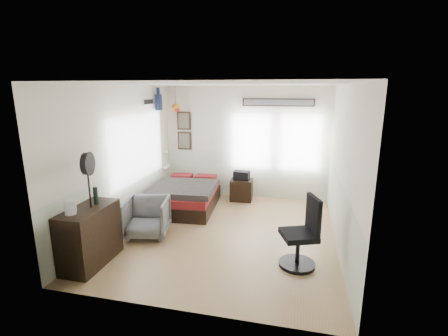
{
  "coord_description": "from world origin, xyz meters",
  "views": [
    {
      "loc": [
        1.27,
        -5.45,
        2.61
      ],
      "look_at": [
        -0.1,
        0.4,
        1.15
      ],
      "focal_mm": 26.0,
      "sensor_mm": 36.0,
      "label": 1
    }
  ],
  "objects": [
    {
      "name": "ground_plane",
      "position": [
        0.0,
        0.0,
        -0.01
      ],
      "size": [
        4.0,
        4.5,
        0.01
      ],
      "primitive_type": "cube",
      "color": "#A9864F"
    },
    {
      "name": "room_shell",
      "position": [
        -0.08,
        0.19,
        1.61
      ],
      "size": [
        4.02,
        4.52,
        2.71
      ],
      "color": "beige",
      "rests_on": "ground_plane"
    },
    {
      "name": "wall_decor",
      "position": [
        -1.1,
        1.96,
        2.1
      ],
      "size": [
        3.55,
        1.32,
        1.44
      ],
      "color": "#332013",
      "rests_on": "room_shell"
    },
    {
      "name": "bed",
      "position": [
        -1.14,
        1.1,
        0.28
      ],
      "size": [
        1.42,
        1.91,
        0.58
      ],
      "rotation": [
        0.0,
        0.0,
        0.08
      ],
      "color": "black",
      "rests_on": "ground_plane"
    },
    {
      "name": "dresser",
      "position": [
        -1.74,
        -1.51,
        0.45
      ],
      "size": [
        0.48,
        1.0,
        0.9
      ],
      "primitive_type": "cube",
      "color": "black",
      "rests_on": "ground_plane"
    },
    {
      "name": "armchair",
      "position": [
        -1.35,
        -0.4,
        0.35
      ],
      "size": [
        0.89,
        0.91,
        0.7
      ],
      "primitive_type": "imported",
      "rotation": [
        0.0,
        0.0,
        0.22
      ],
      "color": "slate",
      "rests_on": "ground_plane"
    },
    {
      "name": "nightstand",
      "position": [
        -0.02,
        1.9,
        0.26
      ],
      "size": [
        0.53,
        0.43,
        0.51
      ],
      "primitive_type": "cube",
      "rotation": [
        0.0,
        0.0,
        0.04
      ],
      "color": "black",
      "rests_on": "ground_plane"
    },
    {
      "name": "task_chair",
      "position": [
        1.39,
        -0.85,
        0.45
      ],
      "size": [
        0.62,
        0.62,
        1.1
      ],
      "rotation": [
        0.0,
        0.0,
        0.36
      ],
      "color": "black",
      "rests_on": "ground_plane"
    },
    {
      "name": "kettle",
      "position": [
        -1.81,
        -1.77,
        1.0
      ],
      "size": [
        0.18,
        0.15,
        0.2
      ],
      "rotation": [
        0.0,
        0.0,
        0.04
      ],
      "color": "silver",
      "rests_on": "dresser"
    },
    {
      "name": "bottle",
      "position": [
        -1.71,
        -1.33,
        1.03
      ],
      "size": [
        0.07,
        0.07,
        0.27
      ],
      "primitive_type": "cylinder",
      "color": "black",
      "rests_on": "dresser"
    },
    {
      "name": "stand_fan",
      "position": [
        -1.69,
        -1.47,
        1.55
      ],
      "size": [
        0.16,
        0.34,
        0.84
      ],
      "rotation": [
        0.0,
        0.0,
        0.22
      ],
      "color": "black",
      "rests_on": "dresser"
    },
    {
      "name": "black_bag",
      "position": [
        -0.02,
        1.9,
        0.62
      ],
      "size": [
        0.38,
        0.26,
        0.21
      ],
      "primitive_type": "cube",
      "rotation": [
        0.0,
        0.0,
        -0.08
      ],
      "color": "black",
      "rests_on": "nightstand"
    }
  ]
}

